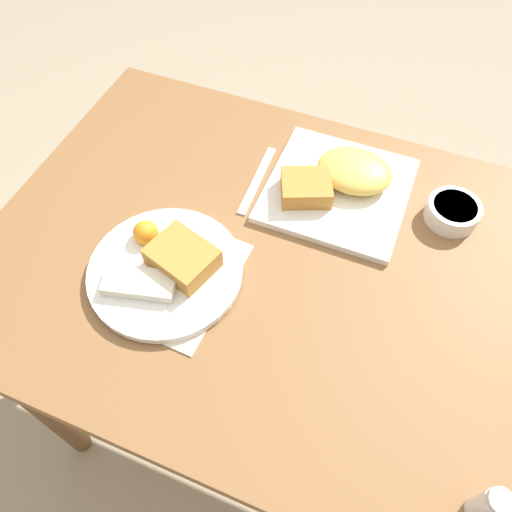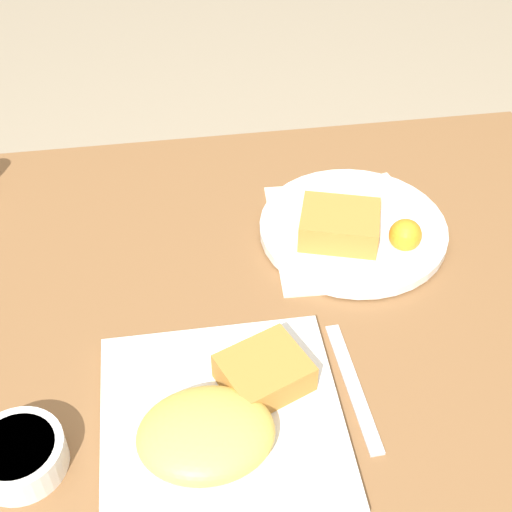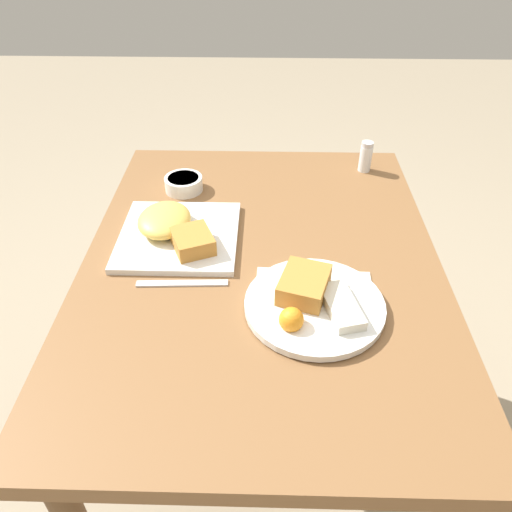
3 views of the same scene
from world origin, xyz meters
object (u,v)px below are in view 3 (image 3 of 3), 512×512
at_px(plate_square_near, 175,230).
at_px(plate_oval_far, 313,301).
at_px(sauce_ramekin, 184,183).
at_px(butter_knife, 182,283).
at_px(salt_shaker, 365,158).

bearing_deg(plate_square_near, plate_oval_far, 53.24).
height_order(plate_oval_far, sauce_ramekin, plate_oval_far).
bearing_deg(butter_knife, salt_shaker, 45.70).
height_order(plate_square_near, butter_knife, plate_square_near).
relative_size(plate_square_near, plate_oval_far, 0.99).
bearing_deg(sauce_ramekin, plate_square_near, 2.89).
xyz_separation_m(plate_oval_far, butter_knife, (-0.06, -0.25, -0.02)).
distance_m(plate_oval_far, butter_knife, 0.26).
relative_size(plate_oval_far, butter_knife, 1.44).
relative_size(plate_square_near, sauce_ramekin, 2.72).
relative_size(plate_oval_far, salt_shaker, 3.17).
bearing_deg(butter_knife, plate_square_near, 100.57).
distance_m(plate_oval_far, salt_shaker, 0.56).
height_order(sauce_ramekin, butter_knife, sauce_ramekin).
xyz_separation_m(sauce_ramekin, salt_shaker, (-0.12, 0.47, 0.02)).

